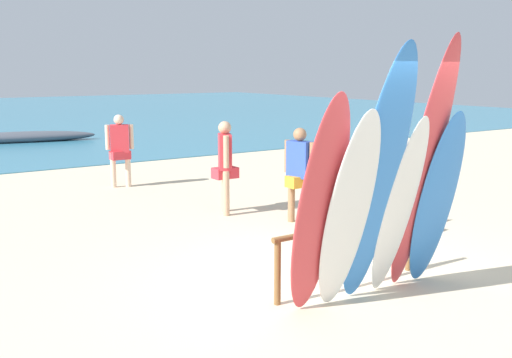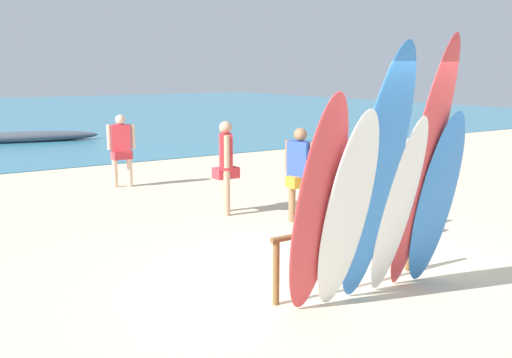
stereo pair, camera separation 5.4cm
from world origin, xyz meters
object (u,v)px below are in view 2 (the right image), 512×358
object	(u,v)px
surfboard_blue_2	(377,179)
distant_boat	(24,137)
surfboard_blue_5	(436,200)
beach_chair_red	(399,204)
beach_chair_blue	(351,188)
surfboard_white_1	(347,212)
surfboard_red_0	(318,207)
surfboard_rack	(348,240)
beachgoer_near_rack	(226,161)
beachgoer_photographing	(300,169)
surfboard_red_4	(423,167)
beachgoer_midbeach	(121,145)
surfboard_white_3	(398,207)

from	to	relation	value
surfboard_blue_2	distant_boat	size ratio (longest dim) A/B	0.57
surfboard_blue_2	distant_boat	bearing A→B (deg)	92.60
surfboard_blue_5	beach_chair_red	distance (m)	2.47
surfboard_blue_5	beach_chair_blue	bearing A→B (deg)	65.97
surfboard_white_1	beach_chair_red	size ratio (longest dim) A/B	2.67
surfboard_red_0	distant_boat	distance (m)	16.89
surfboard_rack	beachgoer_near_rack	size ratio (longest dim) A/B	1.33
beachgoer_near_rack	beach_chair_red	xyz separation A→B (m)	(1.57, -2.44, -0.48)
surfboard_red_0	beachgoer_photographing	world-z (taller)	surfboard_red_0
surfboard_red_4	beachgoer_near_rack	world-z (taller)	surfboard_red_4
surfboard_red_0	beachgoer_midbeach	distance (m)	7.62
beachgoer_midbeach	beachgoer_photographing	bearing A→B (deg)	-54.32
surfboard_red_4	beachgoer_photographing	world-z (taller)	surfboard_red_4
beachgoer_near_rack	beach_chair_red	world-z (taller)	beachgoer_near_rack
surfboard_rack	surfboard_red_4	distance (m)	1.15
surfboard_rack	beach_chair_red	bearing A→B (deg)	31.27
surfboard_white_1	beachgoer_near_rack	distance (m)	4.54
beachgoer_photographing	beach_chair_red	bearing A→B (deg)	22.97
surfboard_rack	distant_boat	distance (m)	16.35
beachgoer_photographing	surfboard_blue_5	bearing A→B (deg)	-24.27
beachgoer_midbeach	beach_chair_red	xyz separation A→B (m)	(2.15, -5.69, -0.44)
surfboard_red_4	surfboard_white_1	bearing A→B (deg)	177.12
beachgoer_photographing	beachgoer_near_rack	distance (m)	1.38
surfboard_blue_2	beachgoer_midbeach	world-z (taller)	surfboard_blue_2
surfboard_red_4	beachgoer_near_rack	xyz separation A→B (m)	(0.16, 4.38, -0.49)
beach_chair_blue	surfboard_blue_2	bearing A→B (deg)	-123.14
surfboard_red_0	surfboard_white_3	xyz separation A→B (m)	(1.06, -0.04, -0.13)
beach_chair_blue	surfboard_rack	bearing A→B (deg)	-126.73
surfboard_white_3	surfboard_blue_5	xyz separation A→B (m)	(0.59, -0.00, 0.01)
beachgoer_photographing	distant_boat	world-z (taller)	beachgoer_photographing
beachgoer_midbeach	beachgoer_near_rack	world-z (taller)	beachgoer_near_rack
beach_chair_red	beach_chair_blue	xyz separation A→B (m)	(0.23, 1.31, 0.00)
surfboard_red_0	surfboard_blue_2	size ratio (longest dim) A/B	0.82
surfboard_red_0	surfboard_white_1	bearing A→B (deg)	-12.72
surfboard_rack	beachgoer_photographing	world-z (taller)	beachgoer_photographing
surfboard_white_1	distant_boat	xyz separation A→B (m)	(0.82, 16.90, -0.87)
beachgoer_photographing	beach_chair_blue	xyz separation A→B (m)	(1.18, 0.09, -0.45)
surfboard_white_1	surfboard_red_4	xyz separation A→B (m)	(1.06, -0.01, 0.36)
surfboard_red_0	beachgoer_near_rack	size ratio (longest dim) A/B	1.46
surfboard_rack	beachgoer_near_rack	xyz separation A→B (m)	(0.68, 3.81, 0.36)
beachgoer_photographing	beach_chair_blue	bearing A→B (deg)	79.65
surfboard_blue_2	beachgoer_near_rack	bearing A→B (deg)	82.87
surfboard_blue_2	surfboard_blue_5	bearing A→B (deg)	8.78
surfboard_blue_2	surfboard_blue_5	xyz separation A→B (m)	(1.01, 0.08, -0.35)
surfboard_red_0	beachgoer_photographing	distance (m)	3.77
surfboard_white_1	beach_chair_blue	distance (m)	4.48
surfboard_blue_2	surfboard_blue_5	distance (m)	1.07
surfboard_blue_5	beachgoer_photographing	distance (m)	3.17
surfboard_rack	surfboard_red_0	bearing A→B (deg)	-150.11
surfboard_red_0	beachgoer_photographing	bearing A→B (deg)	54.49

